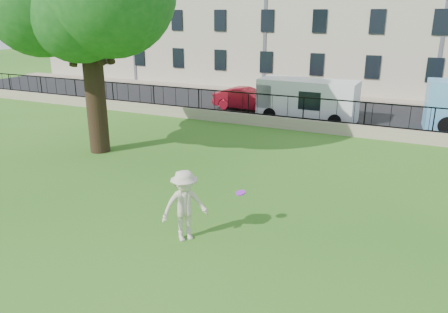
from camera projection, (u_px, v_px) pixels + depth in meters
The scene contains 9 objects.
ground at pixel (186, 230), 12.06m from camera, with size 120.00×120.00×0.00m, color #2E6417.
retaining_wall at pixel (302, 125), 22.30m from camera, with size 50.00×0.40×0.60m, color gray.
iron_railing at pixel (303, 108), 22.03m from camera, with size 50.00×0.05×1.13m.
street at pixel (323, 112), 26.44m from camera, with size 60.00×9.00×0.01m, color black.
sidewalk at pixel (340, 97), 30.90m from camera, with size 60.00×1.40×0.12m, color gray.
man at pixel (185, 206), 11.29m from camera, with size 1.25×0.72×1.93m, color beige.
frisbee at pixel (241, 193), 11.89m from camera, with size 0.27×0.27×0.03m, color purple.
red_sedan at pixel (246, 99), 26.92m from camera, with size 1.43×4.11×1.35m, color #A81425.
white_van at pixel (307, 100), 24.28m from camera, with size 5.35×2.09×2.25m, color silver.
Camera 1 is at (5.54, -9.36, 5.69)m, focal length 35.00 mm.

